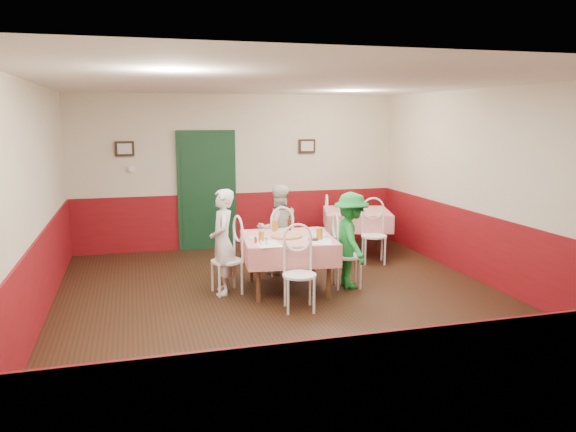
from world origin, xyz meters
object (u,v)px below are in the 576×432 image
object	(u,v)px
glass_b	(319,234)
diner_right	(351,240)
chair_far	(279,245)
second_table	(357,232)
glass_a	(261,236)
wallet	(313,240)
chair_left	(227,261)
pizza	(286,236)
chair_right	(347,256)
diner_left	(223,242)
diner_far	(278,229)
main_table	(288,264)
glass_c	(275,226)
chair_second_b	(374,236)
chair_near	(299,275)
beer_bottle	(289,224)
chair_second_a	(317,230)

from	to	relation	value
glass_b	diner_right	xyz separation A→B (m)	(0.53, 0.19, -0.16)
chair_far	glass_b	world-z (taller)	glass_b
second_table	glass_a	bearing A→B (deg)	-137.79
glass_b	wallet	world-z (taller)	glass_b
chair_left	pizza	distance (m)	0.89
second_table	chair_right	size ratio (longest dim) A/B	1.24
diner_left	diner_far	xyz separation A→B (m)	(0.99, 0.80, -0.03)
second_table	glass_b	xyz separation A→B (m)	(-1.40, -2.08, 0.46)
main_table	glass_c	bearing A→B (deg)	100.69
main_table	chair_second_b	size ratio (longest dim) A/B	1.36
glass_c	diner_far	distance (m)	0.53
chair_left	glass_c	distance (m)	0.92
chair_right	chair_near	xyz separation A→B (m)	(-0.93, -0.76, 0.00)
chair_left	beer_bottle	bearing A→B (deg)	96.88
pizza	diner_left	bearing A→B (deg)	172.22
chair_right	diner_right	bearing A→B (deg)	-86.30
chair_second_a	pizza	world-z (taller)	chair_second_a
chair_second_a	diner_right	size ratio (longest dim) A/B	0.66
glass_b	beer_bottle	distance (m)	0.69
beer_bottle	pizza	bearing A→B (deg)	-111.29
beer_bottle	glass_b	bearing A→B (deg)	-69.74
diner_far	glass_c	bearing A→B (deg)	66.57
chair_left	chair_second_b	distance (m)	2.78
glass_a	diner_left	distance (m)	0.56
glass_b	chair_right	bearing A→B (deg)	22.06
chair_right	glass_a	bearing A→B (deg)	103.89
chair_second_b	wallet	bearing A→B (deg)	-122.08
chair_right	chair_near	world-z (taller)	same
second_table	glass_a	xyz separation A→B (m)	(-2.18, -1.98, 0.45)
beer_bottle	chair_left	bearing A→B (deg)	-164.09
glass_b	diner_far	bearing A→B (deg)	102.85
second_table	chair_second_b	size ratio (longest dim) A/B	1.24
glass_b	glass_c	world-z (taller)	same
chair_right	glass_c	bearing A→B (deg)	70.88
diner_far	glass_b	bearing A→B (deg)	99.30
chair_right	diner_far	bearing A→B (deg)	47.07
chair_left	beer_bottle	xyz separation A→B (m)	(0.97, 0.28, 0.41)
beer_bottle	second_table	bearing A→B (deg)	41.15
chair_second_a	diner_right	distance (m)	1.91
chair_second_b	glass_a	size ratio (longest dim) A/B	6.74
second_table	beer_bottle	bearing A→B (deg)	-138.85
beer_bottle	wallet	distance (m)	0.71
beer_bottle	diner_left	xyz separation A→B (m)	(-1.02, -0.27, -0.14)
chair_second_a	glass_b	world-z (taller)	glass_b
chair_right	chair_second_b	bearing A→B (deg)	-29.35
chair_left	beer_bottle	world-z (taller)	beer_bottle
chair_near	diner_right	bearing A→B (deg)	46.28
chair_second_b	diner_far	bearing A→B (deg)	-159.21
second_table	chair_right	world-z (taller)	chair_right
glass_c	beer_bottle	bearing A→B (deg)	-15.44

